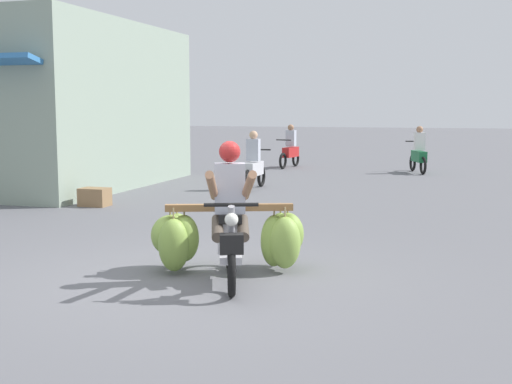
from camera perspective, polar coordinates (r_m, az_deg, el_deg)
The scene contains 7 objects.
ground_plane at distance 7.79m, azimuth -6.23°, elevation -7.43°, with size 120.00×120.00×0.00m, color slate.
motorbike_main_loaded at distance 7.99m, azimuth -2.54°, elevation -3.48°, with size 1.85×1.94×1.58m.
motorbike_distant_ahead_left at distance 16.18m, azimuth -0.18°, elevation 2.20°, with size 0.50×1.62×1.40m.
motorbike_distant_ahead_right at distance 20.86m, azimuth 13.45°, elevation 3.11°, with size 0.72×1.55×1.40m.
motorbike_distant_far_ahead at distance 22.20m, azimuth 2.89°, elevation 3.52°, with size 0.52×1.61×1.40m.
shopfront_building at distance 17.75m, azimuth -16.54°, elevation 6.92°, with size 4.48×7.28×3.97m.
produce_crate at distance 13.89m, azimuth -13.34°, elevation -0.41°, with size 0.56×0.40×0.36m, color olive.
Camera 1 is at (2.96, -6.94, 1.95)m, focal length 47.84 mm.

